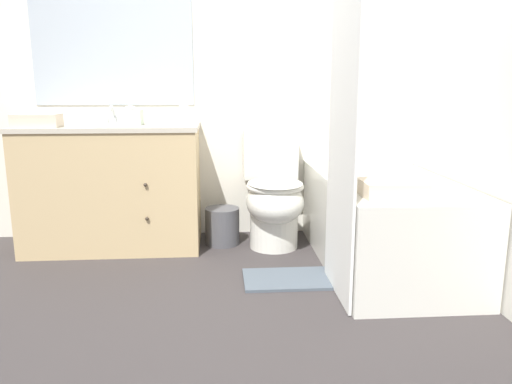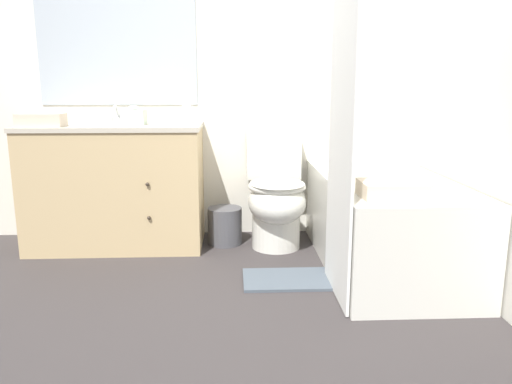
{
  "view_description": "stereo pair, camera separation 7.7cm",
  "coord_description": "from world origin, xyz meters",
  "px_view_note": "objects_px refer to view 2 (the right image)",
  "views": [
    {
      "loc": [
        -0.03,
        -2.0,
        1.09
      ],
      "look_at": [
        0.18,
        0.73,
        0.5
      ],
      "focal_mm": 35.0,
      "sensor_mm": 36.0,
      "label": 1
    },
    {
      "loc": [
        0.05,
        -2.01,
        1.09
      ],
      "look_at": [
        0.18,
        0.73,
        0.5
      ],
      "focal_mm": 35.0,
      "sensor_mm": 36.0,
      "label": 2
    }
  ],
  "objects_px": {
    "sink_faucet": "(118,118)",
    "bath_towel_folded": "(392,189)",
    "vanity_cabinet": "(116,185)",
    "toilet": "(276,196)",
    "bathtub": "(383,222)",
    "hand_towel_folded": "(41,120)",
    "bath_mat": "(288,279)",
    "soap_dispenser": "(187,113)",
    "wastebasket": "(225,226)",
    "tissue_box": "(134,117)"
  },
  "relations": [
    {
      "from": "sink_faucet",
      "to": "hand_towel_folded",
      "type": "height_order",
      "value": "sink_faucet"
    },
    {
      "from": "toilet",
      "to": "tissue_box",
      "type": "xyz_separation_m",
      "value": [
        -0.94,
        0.07,
        0.54
      ]
    },
    {
      "from": "vanity_cabinet",
      "to": "hand_towel_folded",
      "type": "height_order",
      "value": "hand_towel_folded"
    },
    {
      "from": "soap_dispenser",
      "to": "bath_towel_folded",
      "type": "bearing_deg",
      "value": -44.01
    },
    {
      "from": "soap_dispenser",
      "to": "sink_faucet",
      "type": "bearing_deg",
      "value": 168.53
    },
    {
      "from": "bathtub",
      "to": "soap_dispenser",
      "type": "xyz_separation_m",
      "value": [
        -1.22,
        0.55,
        0.63
      ]
    },
    {
      "from": "wastebasket",
      "to": "tissue_box",
      "type": "distance_m",
      "value": 0.96
    },
    {
      "from": "toilet",
      "to": "tissue_box",
      "type": "relative_size",
      "value": 5.26
    },
    {
      "from": "bathtub",
      "to": "bath_mat",
      "type": "distance_m",
      "value": 0.7
    },
    {
      "from": "bath_towel_folded",
      "to": "bath_mat",
      "type": "height_order",
      "value": "bath_towel_folded"
    },
    {
      "from": "vanity_cabinet",
      "to": "wastebasket",
      "type": "relative_size",
      "value": 4.56
    },
    {
      "from": "sink_faucet",
      "to": "bath_towel_folded",
      "type": "height_order",
      "value": "sink_faucet"
    },
    {
      "from": "bath_towel_folded",
      "to": "bath_mat",
      "type": "bearing_deg",
      "value": 150.0
    },
    {
      "from": "bath_towel_folded",
      "to": "soap_dispenser",
      "type": "bearing_deg",
      "value": 135.99
    },
    {
      "from": "toilet",
      "to": "bath_towel_folded",
      "type": "height_order",
      "value": "toilet"
    },
    {
      "from": "bath_mat",
      "to": "wastebasket",
      "type": "bearing_deg",
      "value": 117.6
    },
    {
      "from": "bathtub",
      "to": "hand_towel_folded",
      "type": "xyz_separation_m",
      "value": [
        -2.11,
        0.31,
        0.6
      ]
    },
    {
      "from": "bathtub",
      "to": "tissue_box",
      "type": "relative_size",
      "value": 10.01
    },
    {
      "from": "sink_faucet",
      "to": "bath_mat",
      "type": "relative_size",
      "value": 0.28
    },
    {
      "from": "sink_faucet",
      "to": "bathtub",
      "type": "xyz_separation_m",
      "value": [
        1.71,
        -0.64,
        -0.59
      ]
    },
    {
      "from": "toilet",
      "to": "tissue_box",
      "type": "height_order",
      "value": "tissue_box"
    },
    {
      "from": "wastebasket",
      "to": "hand_towel_folded",
      "type": "bearing_deg",
      "value": -172.24
    },
    {
      "from": "vanity_cabinet",
      "to": "soap_dispenser",
      "type": "height_order",
      "value": "soap_dispenser"
    },
    {
      "from": "vanity_cabinet",
      "to": "bathtub",
      "type": "height_order",
      "value": "vanity_cabinet"
    },
    {
      "from": "soap_dispenser",
      "to": "hand_towel_folded",
      "type": "distance_m",
      "value": 0.92
    },
    {
      "from": "bathtub",
      "to": "bath_towel_folded",
      "type": "height_order",
      "value": "bath_towel_folded"
    },
    {
      "from": "vanity_cabinet",
      "to": "bath_towel_folded",
      "type": "xyz_separation_m",
      "value": [
        1.58,
        -0.98,
        0.16
      ]
    },
    {
      "from": "bath_towel_folded",
      "to": "bath_mat",
      "type": "relative_size",
      "value": 0.62
    },
    {
      "from": "bathtub",
      "to": "bath_mat",
      "type": "xyz_separation_m",
      "value": [
        -0.61,
        -0.24,
        -0.27
      ]
    },
    {
      "from": "hand_towel_folded",
      "to": "bath_towel_folded",
      "type": "height_order",
      "value": "hand_towel_folded"
    },
    {
      "from": "bathtub",
      "to": "bath_towel_folded",
      "type": "xyz_separation_m",
      "value": [
        -0.12,
        -0.51,
        0.31
      ]
    },
    {
      "from": "vanity_cabinet",
      "to": "bath_mat",
      "type": "xyz_separation_m",
      "value": [
        1.1,
        -0.71,
        -0.42
      ]
    },
    {
      "from": "sink_faucet",
      "to": "hand_towel_folded",
      "type": "relative_size",
      "value": 0.51
    },
    {
      "from": "hand_towel_folded",
      "to": "bath_towel_folded",
      "type": "xyz_separation_m",
      "value": [
        1.99,
        -0.83,
        -0.29
      ]
    },
    {
      "from": "sink_faucet",
      "to": "toilet",
      "type": "distance_m",
      "value": 1.23
    },
    {
      "from": "vanity_cabinet",
      "to": "toilet",
      "type": "xyz_separation_m",
      "value": [
        1.08,
        -0.07,
        -0.07
      ]
    },
    {
      "from": "toilet",
      "to": "hand_towel_folded",
      "type": "relative_size",
      "value": 2.79
    },
    {
      "from": "wastebasket",
      "to": "bath_towel_folded",
      "type": "relative_size",
      "value": 0.81
    },
    {
      "from": "sink_faucet",
      "to": "wastebasket",
      "type": "bearing_deg",
      "value": -13.47
    },
    {
      "from": "sink_faucet",
      "to": "tissue_box",
      "type": "height_order",
      "value": "same"
    },
    {
      "from": "bath_towel_folded",
      "to": "sink_faucet",
      "type": "bearing_deg",
      "value": 143.82
    },
    {
      "from": "vanity_cabinet",
      "to": "wastebasket",
      "type": "bearing_deg",
      "value": -0.2
    },
    {
      "from": "soap_dispenser",
      "to": "bath_mat",
      "type": "distance_m",
      "value": 1.34
    },
    {
      "from": "wastebasket",
      "to": "bath_towel_folded",
      "type": "xyz_separation_m",
      "value": [
        0.85,
        -0.98,
        0.46
      ]
    },
    {
      "from": "vanity_cabinet",
      "to": "hand_towel_folded",
      "type": "bearing_deg",
      "value": -158.74
    },
    {
      "from": "tissue_box",
      "to": "bath_towel_folded",
      "type": "distance_m",
      "value": 1.77
    },
    {
      "from": "wastebasket",
      "to": "bath_mat",
      "type": "relative_size",
      "value": 0.5
    },
    {
      "from": "bathtub",
      "to": "wastebasket",
      "type": "xyz_separation_m",
      "value": [
        -0.97,
        0.47,
        -0.15
      ]
    },
    {
      "from": "sink_faucet",
      "to": "bath_towel_folded",
      "type": "distance_m",
      "value": 1.98
    },
    {
      "from": "toilet",
      "to": "soap_dispenser",
      "type": "xyz_separation_m",
      "value": [
        -0.6,
        0.15,
        0.56
      ]
    }
  ]
}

